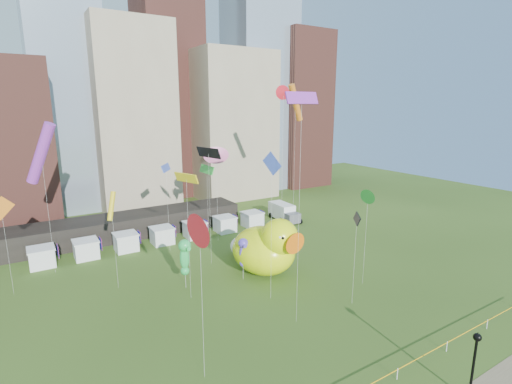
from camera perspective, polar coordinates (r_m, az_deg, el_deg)
skyline at (r=77.95m, az=-19.74°, el=13.66°), size 101.00×23.00×68.00m
pavilion at (r=60.56m, az=-20.09°, el=-4.94°), size 38.00×6.00×3.20m
vendor_tents at (r=56.36m, az=-13.72°, el=-6.34°), size 33.24×2.80×2.40m
big_duck at (r=44.53m, az=1.61°, el=-8.22°), size 8.18×9.84×7.07m
small_duck at (r=49.86m, az=-1.46°, el=-7.90°), size 4.63×5.02×3.50m
seahorse_green at (r=41.66m, az=-10.51°, el=-9.06°), size 1.40×1.73×5.50m
seahorse_purple at (r=43.11m, az=-1.89°, el=-8.60°), size 1.39×1.59×4.88m
lamppost at (r=30.63m, az=29.61°, el=-20.72°), size 0.53×0.53×5.05m
box_truck at (r=65.74m, az=4.09°, el=-2.96°), size 2.94×6.70×2.80m
kite_0 at (r=47.50m, az=4.09°, el=14.39°), size 1.72×0.62×21.52m
kite_1 at (r=53.68m, az=-5.90°, el=5.41°), size 2.38×0.94×13.60m
kite_2 at (r=45.28m, az=-7.07°, el=5.76°), size 1.37×4.05×14.40m
kite_3 at (r=53.35m, az=-7.30°, el=3.30°), size 0.63×3.67×11.11m
kite_4 at (r=42.12m, az=-20.62°, el=-1.99°), size 1.47×1.68×10.54m
kite_5 at (r=50.93m, az=-13.21°, el=3.46°), size 2.08×2.74×11.77m
kite_6 at (r=56.47m, az=5.89°, el=13.02°), size 3.21×1.75×22.17m
kite_7 at (r=31.69m, az=6.81°, el=13.44°), size 3.22×0.62×20.21m
kite_8 at (r=25.72m, az=-8.35°, el=-5.68°), size 0.38×2.22×12.20m
kite_10 at (r=37.47m, az=14.74°, el=-3.89°), size 1.85×2.17×9.14m
kite_11 at (r=41.85m, az=16.28°, el=-0.70°), size 0.36×1.49×10.58m
kite_12 at (r=37.11m, az=-10.30°, el=2.00°), size 1.41×2.91×12.90m
kite_13 at (r=36.21m, az=2.37°, el=3.77°), size 0.69×2.20×14.98m
kite_14 at (r=45.57m, az=-33.57°, el=-2.17°), size 2.42×0.33×10.45m
kite_15 at (r=48.35m, az=-29.24°, el=5.01°), size 3.89×3.50×17.49m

